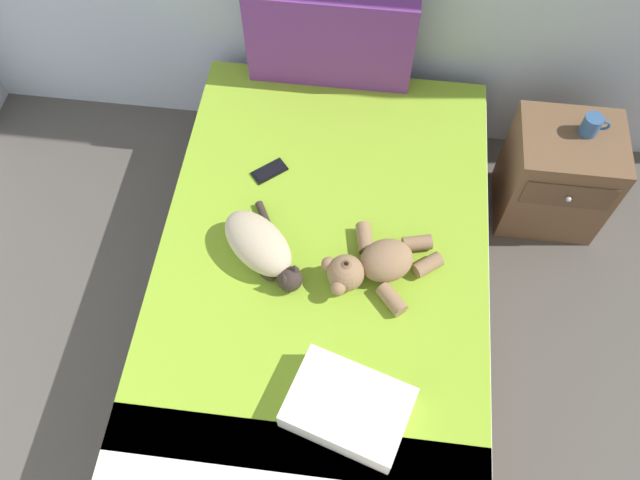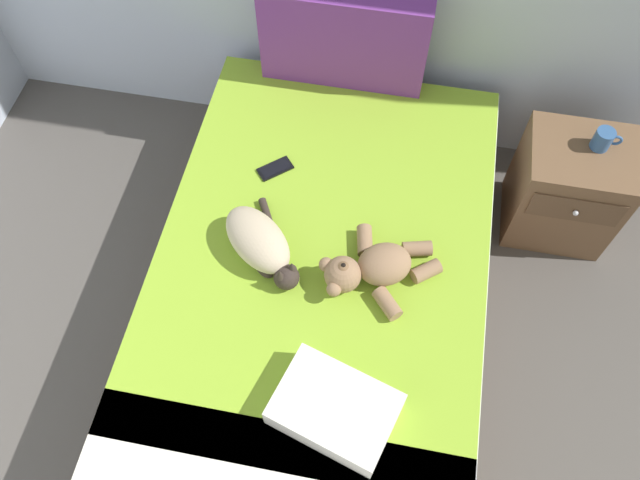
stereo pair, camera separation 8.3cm
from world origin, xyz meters
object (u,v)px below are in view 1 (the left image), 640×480
patterned_cushion (330,40)px  nightstand (556,176)px  cat (261,247)px  teddy_bear (375,265)px  throw_pillow (348,408)px  mug (592,125)px  bed (323,279)px  cell_phone (269,171)px

patterned_cushion → nightstand: size_ratio=1.36×
cat → teddy_bear: (0.44, -0.02, -0.01)m
throw_pillow → mug: (0.92, 1.32, 0.05)m
bed → mug: 1.33m
bed → cat: bearing=-168.0°
cat → nightstand: bearing=29.1°
mug → teddy_bear: bearing=-138.6°
patterned_cushion → throw_pillow: 1.59m
bed → throw_pillow: bearing=-75.6°
patterned_cushion → cat: 1.01m
throw_pillow → nightstand: bearing=55.9°
bed → teddy_bear: bearing=-19.4°
nightstand → bed: bearing=-147.5°
teddy_bear → cat: bearing=177.0°
bed → cat: cat is taller
bed → patterned_cushion: patterned_cushion is taller
bed → throw_pillow: throw_pillow is taller
cell_phone → mug: size_ratio=1.33×
nightstand → mug: (0.05, 0.04, 0.32)m
throw_pillow → bed: bearing=104.4°
bed → cell_phone: (-0.27, 0.36, 0.25)m
bed → teddy_bear: size_ratio=4.32×
throw_pillow → mug: 1.60m
bed → teddy_bear: teddy_bear is taller
teddy_bear → throw_pillow: bearing=-94.8°
teddy_bear → mug: same height
cat → mug: bearing=29.5°
cell_phone → teddy_bear: bearing=-42.0°
patterned_cushion → cat: patterned_cushion is taller
cat → mug: 1.51m
bed → nightstand: nightstand is taller
teddy_bear → cell_phone: size_ratio=2.95×
cat → throw_pillow: bearing=-55.6°
cat → nightstand: cat is taller
teddy_bear → nightstand: size_ratio=0.86×
throw_pillow → teddy_bear: bearing=85.2°
teddy_bear → cell_phone: teddy_bear is taller
patterned_cushion → teddy_bear: (0.29, -1.01, -0.17)m
bed → teddy_bear: 0.38m
patterned_cushion → nightstand: patterned_cushion is taller
cat → teddy_bear: teddy_bear is taller
teddy_bear → throw_pillow: 0.55m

